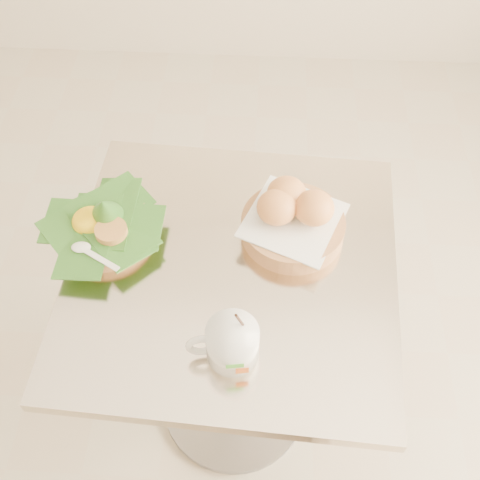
# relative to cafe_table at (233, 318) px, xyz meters

# --- Properties ---
(floor) EXTENTS (3.60, 3.60, 0.00)m
(floor) POSITION_rel_cafe_table_xyz_m (-0.21, -0.02, -0.53)
(floor) COLOR beige
(floor) RESTS_ON ground
(cafe_table) EXTENTS (0.74, 0.74, 0.75)m
(cafe_table) POSITION_rel_cafe_table_xyz_m (0.00, 0.00, 0.00)
(cafe_table) COLOR gray
(cafe_table) RESTS_ON floor
(rice_basket) EXTENTS (0.26, 0.26, 0.13)m
(rice_basket) POSITION_rel_cafe_table_xyz_m (-0.29, 0.07, 0.26)
(rice_basket) COLOR tan
(rice_basket) RESTS_ON cafe_table
(bread_basket) EXTENTS (0.25, 0.25, 0.12)m
(bread_basket) POSITION_rel_cafe_table_xyz_m (0.13, 0.10, 0.27)
(bread_basket) COLOR tan
(bread_basket) RESTS_ON cafe_table
(coffee_mug) EXTENTS (0.14, 0.10, 0.17)m
(coffee_mug) POSITION_rel_cafe_table_xyz_m (0.01, -0.21, 0.27)
(coffee_mug) COLOR white
(coffee_mug) RESTS_ON cafe_table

